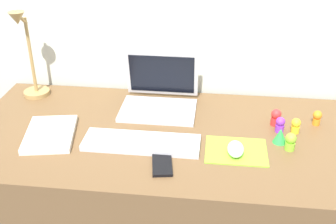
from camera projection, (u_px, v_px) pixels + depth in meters
back_wall at (187, 97)px, 1.93m from camera, size 2.77×0.05×1.39m
desk at (178, 211)px, 1.74m from camera, size 1.57×0.71×0.74m
laptop at (160, 94)px, 1.74m from camera, size 0.30×0.25×0.21m
keyboard at (142, 143)px, 1.50m from camera, size 0.41×0.13×0.02m
mousepad at (236, 151)px, 1.46m from camera, size 0.21×0.17×0.00m
mouse at (236, 149)px, 1.44m from camera, size 0.06×0.10×0.03m
cell_phone at (162, 164)px, 1.39m from camera, size 0.08×0.14×0.01m
desk_lamp at (28, 57)px, 1.75m from camera, size 0.11×0.15×0.39m
notebook_pad at (50, 134)px, 1.55m from camera, size 0.21×0.27×0.02m
toy_figurine_orange at (317, 117)px, 1.61m from camera, size 0.03×0.03×0.06m
toy_figurine_yellow at (296, 125)px, 1.56m from camera, size 0.03×0.03×0.06m
toy_figurine_red at (276, 117)px, 1.61m from camera, size 0.04×0.04×0.07m
toy_figurine_green at (280, 136)px, 1.50m from camera, size 0.05×0.05×0.05m
toy_figurine_lime at (291, 141)px, 1.46m from camera, size 0.04×0.04×0.06m
toy_figurine_purple at (280, 124)px, 1.57m from camera, size 0.03×0.03×0.06m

